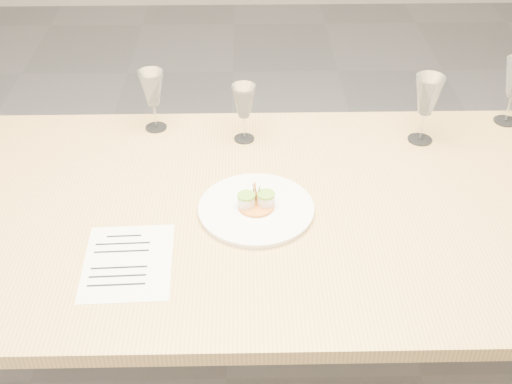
{
  "coord_description": "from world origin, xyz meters",
  "views": [
    {
      "loc": [
        0.07,
        -1.37,
        1.82
      ],
      "look_at": [
        0.1,
        -0.01,
        0.8
      ],
      "focal_mm": 45.0,
      "sensor_mm": 36.0,
      "label": 1
    }
  ],
  "objects_px": {
    "dinner_plate": "(256,208)",
    "recipe_sheet": "(128,262)",
    "dining_table": "(220,225)",
    "wine_glass_3": "(427,97)",
    "wine_glass_1": "(152,89)",
    "wine_glass_2": "(244,103)"
  },
  "relations": [
    {
      "from": "wine_glass_1",
      "to": "recipe_sheet",
      "type": "bearing_deg",
      "value": -90.3
    },
    {
      "from": "dining_table",
      "to": "recipe_sheet",
      "type": "distance_m",
      "value": 0.31
    },
    {
      "from": "recipe_sheet",
      "to": "wine_glass_3",
      "type": "height_order",
      "value": "wine_glass_3"
    },
    {
      "from": "recipe_sheet",
      "to": "wine_glass_3",
      "type": "relative_size",
      "value": 1.28
    },
    {
      "from": "dinner_plate",
      "to": "wine_glass_2",
      "type": "height_order",
      "value": "wine_glass_2"
    },
    {
      "from": "dining_table",
      "to": "dinner_plate",
      "type": "bearing_deg",
      "value": -14.9
    },
    {
      "from": "recipe_sheet",
      "to": "wine_glass_1",
      "type": "distance_m",
      "value": 0.64
    },
    {
      "from": "dining_table",
      "to": "wine_glass_2",
      "type": "bearing_deg",
      "value": 78.29
    },
    {
      "from": "dinner_plate",
      "to": "wine_glass_1",
      "type": "bearing_deg",
      "value": 125.64
    },
    {
      "from": "dinner_plate",
      "to": "wine_glass_2",
      "type": "bearing_deg",
      "value": 94.78
    },
    {
      "from": "dining_table",
      "to": "wine_glass_3",
      "type": "xyz_separation_m",
      "value": [
        0.62,
        0.32,
        0.22
      ]
    },
    {
      "from": "recipe_sheet",
      "to": "dinner_plate",
      "type": "bearing_deg",
      "value": 28.97
    },
    {
      "from": "dinner_plate",
      "to": "recipe_sheet",
      "type": "bearing_deg",
      "value": -148.82
    },
    {
      "from": "dining_table",
      "to": "wine_glass_3",
      "type": "bearing_deg",
      "value": 27.46
    },
    {
      "from": "dining_table",
      "to": "wine_glass_1",
      "type": "xyz_separation_m",
      "value": [
        -0.21,
        0.41,
        0.21
      ]
    },
    {
      "from": "wine_glass_2",
      "to": "wine_glass_3",
      "type": "height_order",
      "value": "wine_glass_3"
    },
    {
      "from": "wine_glass_1",
      "to": "wine_glass_3",
      "type": "distance_m",
      "value": 0.84
    },
    {
      "from": "wine_glass_2",
      "to": "wine_glass_3",
      "type": "distance_m",
      "value": 0.55
    },
    {
      "from": "dinner_plate",
      "to": "recipe_sheet",
      "type": "relative_size",
      "value": 1.11
    },
    {
      "from": "wine_glass_1",
      "to": "wine_glass_2",
      "type": "bearing_deg",
      "value": -14.5
    },
    {
      "from": "wine_glass_3",
      "to": "wine_glass_1",
      "type": "bearing_deg",
      "value": 173.87
    },
    {
      "from": "dinner_plate",
      "to": "recipe_sheet",
      "type": "distance_m",
      "value": 0.37
    }
  ]
}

